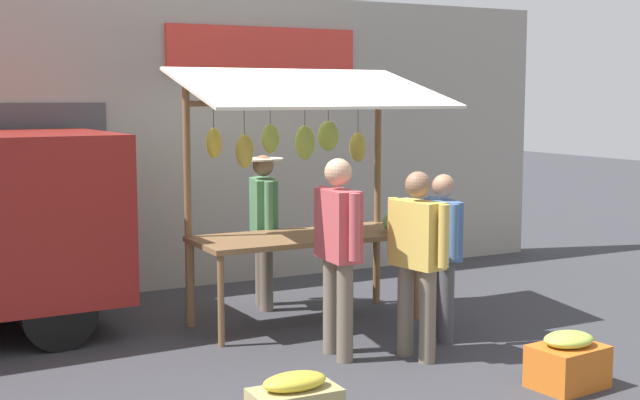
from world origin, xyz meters
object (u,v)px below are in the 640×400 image
object	(u,v)px
shopper_in_striped_shirt	(338,242)
shopper_in_grey_tee	(443,246)
market_stall	(307,164)
vendor_with_sunhat	(264,219)
produce_crate_near	(568,362)
shopper_with_shopping_bag	(417,252)

from	to	relation	value
shopper_in_striped_shirt	shopper_in_grey_tee	distance (m)	1.13
market_stall	shopper_in_grey_tee	xyz separation A→B (m)	(-0.81, 1.14, -0.70)
vendor_with_sunhat	produce_crate_near	size ratio (longest dim) A/B	2.76
vendor_with_sunhat	shopper_with_shopping_bag	distance (m)	2.29
market_stall	shopper_with_shopping_bag	bearing A→B (deg)	99.34
market_stall	shopper_in_striped_shirt	bearing A→B (deg)	75.51
shopper_in_striped_shirt	shopper_with_shopping_bag	xyz separation A→B (m)	(-0.56, 0.35, -0.08)
vendor_with_sunhat	produce_crate_near	world-z (taller)	vendor_with_sunhat
shopper_with_shopping_bag	produce_crate_near	bearing A→B (deg)	-162.52
shopper_in_striped_shirt	produce_crate_near	distance (m)	2.07
vendor_with_sunhat	produce_crate_near	distance (m)	3.63
vendor_with_sunhat	shopper_in_grey_tee	size ratio (longest dim) A/B	1.06
shopper_in_grey_tee	shopper_in_striped_shirt	bearing A→B (deg)	109.24
vendor_with_sunhat	shopper_in_grey_tee	xyz separation A→B (m)	(-0.96, 1.84, -0.09)
market_stall	produce_crate_near	size ratio (longest dim) A/B	4.27
shopper_in_grey_tee	market_stall	bearing A→B (deg)	51.72
produce_crate_near	shopper_in_grey_tee	bearing A→B (deg)	-87.68
shopper_in_grey_tee	shopper_with_shopping_bag	xyz separation A→B (m)	(0.56, 0.41, 0.06)
market_stall	vendor_with_sunhat	xyz separation A→B (m)	(0.15, -0.70, -0.61)
vendor_with_sunhat	shopper_with_shopping_bag	bearing A→B (deg)	23.88
shopper_in_grey_tee	shopper_with_shopping_bag	bearing A→B (deg)	142.78
shopper_in_grey_tee	produce_crate_near	distance (m)	1.70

